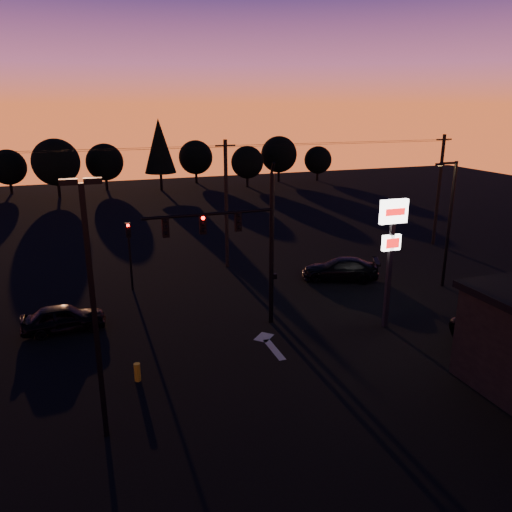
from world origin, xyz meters
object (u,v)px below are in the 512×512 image
(car_right, at_px, (340,269))
(suv_parked, at_px, (497,338))
(secondary_signal, at_px, (129,246))
(streetlight, at_px, (449,219))
(traffic_signal_mast, at_px, (242,236))
(parking_lot_light, at_px, (93,297))
(bollard, at_px, (137,372))
(pylon_sign, at_px, (392,237))
(car_left, at_px, (64,318))

(car_right, xyz_separation_m, suv_parked, (2.16, -11.43, -0.09))
(secondary_signal, height_order, streetlight, streetlight)
(traffic_signal_mast, relative_size, parking_lot_light, 0.94)
(car_right, distance_m, suv_parked, 11.63)
(streetlight, bearing_deg, car_right, 149.03)
(secondary_signal, height_order, suv_parked, secondary_signal)
(traffic_signal_mast, bearing_deg, bollard, -148.26)
(pylon_sign, bearing_deg, secondary_signal, 140.23)
(streetlight, xyz_separation_m, car_right, (-5.57, 3.34, -3.69))
(parking_lot_light, bearing_deg, bollard, 65.88)
(traffic_signal_mast, relative_size, suv_parked, 1.84)
(secondary_signal, relative_size, car_right, 0.86)
(pylon_sign, xyz_separation_m, car_right, (1.34, 7.34, -4.18))
(streetlight, bearing_deg, pylon_sign, -149.92)
(car_left, relative_size, suv_parked, 0.89)
(pylon_sign, height_order, car_right, pylon_sign)
(pylon_sign, relative_size, streetlight, 0.85)
(traffic_signal_mast, relative_size, secondary_signal, 1.97)
(secondary_signal, bearing_deg, car_left, -129.22)
(parking_lot_light, xyz_separation_m, streetlight, (21.41, 8.50, -0.85))
(secondary_signal, distance_m, pylon_sign, 15.75)
(parking_lot_light, relative_size, pylon_sign, 1.34)
(bollard, distance_m, car_right, 16.68)
(traffic_signal_mast, height_order, bollard, traffic_signal_mast)
(secondary_signal, height_order, car_right, secondary_signal)
(traffic_signal_mast, bearing_deg, parking_lot_light, -136.63)
(bollard, distance_m, suv_parked, 16.77)
(parking_lot_light, height_order, car_right, parking_lot_light)
(parking_lot_light, bearing_deg, streetlight, 21.65)
(parking_lot_light, xyz_separation_m, car_left, (-1.48, 9.60, -4.56))
(streetlight, bearing_deg, car_left, 177.24)
(bollard, xyz_separation_m, car_right, (14.35, 8.50, 0.33))
(pylon_sign, distance_m, car_left, 17.30)
(traffic_signal_mast, distance_m, car_right, 10.60)
(traffic_signal_mast, relative_size, car_left, 2.06)
(pylon_sign, distance_m, suv_parked, 6.87)
(secondary_signal, bearing_deg, suv_parked, -42.23)
(streetlight, bearing_deg, suv_parked, -112.83)
(streetlight, height_order, bollard, streetlight)
(traffic_signal_mast, xyz_separation_m, streetlight, (14.01, 1.51, -0.52))
(secondary_signal, relative_size, pylon_sign, 0.64)
(suv_parked, bearing_deg, bollard, 170.54)
(secondary_signal, distance_m, car_left, 6.66)
(pylon_sign, bearing_deg, car_right, 79.64)
(secondary_signal, height_order, pylon_sign, pylon_sign)
(suv_parked, bearing_deg, secondary_signal, 138.36)
(secondary_signal, xyz_separation_m, streetlight, (18.91, -5.99, 1.56))
(pylon_sign, relative_size, suv_parked, 1.46)
(parking_lot_light, xyz_separation_m, pylon_sign, (14.50, 4.50, -0.36))
(parking_lot_light, distance_m, car_right, 20.29)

